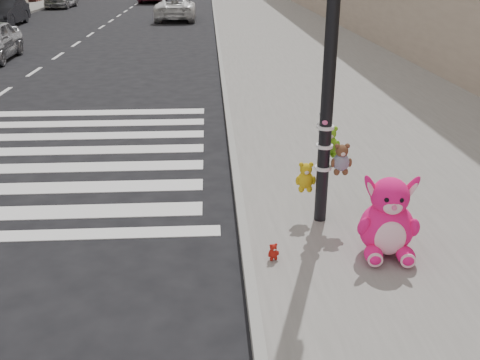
{
  "coord_description": "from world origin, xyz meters",
  "views": [
    {
      "loc": [
        1.15,
        -4.61,
        3.42
      ],
      "look_at": [
        1.51,
        1.78,
        0.75
      ],
      "focal_mm": 40.0,
      "sensor_mm": 36.0,
      "label": 1
    }
  ],
  "objects_px": {
    "signal_pole": "(328,104)",
    "pink_bunny": "(388,222)",
    "car_dark_far": "(5,12)",
    "red_teddy": "(273,252)",
    "car_white_near": "(176,8)"
  },
  "relations": [
    {
      "from": "pink_bunny",
      "to": "car_white_near",
      "type": "bearing_deg",
      "value": 104.31
    },
    {
      "from": "signal_pole",
      "to": "car_dark_far",
      "type": "bearing_deg",
      "value": 117.13
    },
    {
      "from": "signal_pole",
      "to": "car_dark_far",
      "type": "relative_size",
      "value": 0.93
    },
    {
      "from": "car_white_near",
      "to": "pink_bunny",
      "type": "bearing_deg",
      "value": 97.36
    },
    {
      "from": "signal_pole",
      "to": "red_teddy",
      "type": "xyz_separation_m",
      "value": [
        -0.77,
        -1.03,
        -1.49
      ]
    },
    {
      "from": "pink_bunny",
      "to": "red_teddy",
      "type": "bearing_deg",
      "value": -170.67
    },
    {
      "from": "pink_bunny",
      "to": "car_white_near",
      "type": "height_order",
      "value": "car_white_near"
    },
    {
      "from": "pink_bunny",
      "to": "red_teddy",
      "type": "height_order",
      "value": "pink_bunny"
    },
    {
      "from": "signal_pole",
      "to": "red_teddy",
      "type": "relative_size",
      "value": 19.0
    },
    {
      "from": "red_teddy",
      "to": "car_white_near",
      "type": "distance_m",
      "value": 27.64
    },
    {
      "from": "signal_pole",
      "to": "pink_bunny",
      "type": "height_order",
      "value": "signal_pole"
    },
    {
      "from": "signal_pole",
      "to": "red_teddy",
      "type": "height_order",
      "value": "signal_pole"
    },
    {
      "from": "signal_pole",
      "to": "car_dark_far",
      "type": "xyz_separation_m",
      "value": [
        -12.35,
        24.11,
        -1.03
      ]
    },
    {
      "from": "car_dark_far",
      "to": "red_teddy",
      "type": "bearing_deg",
      "value": -66.93
    },
    {
      "from": "red_teddy",
      "to": "car_dark_far",
      "type": "bearing_deg",
      "value": 97.06
    }
  ]
}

